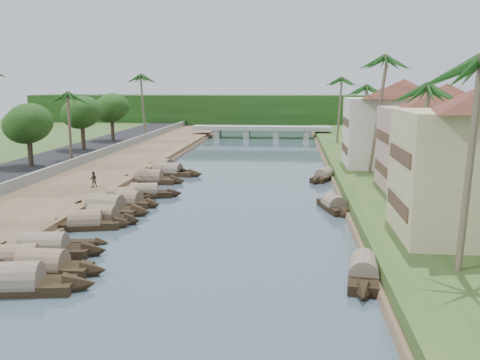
{
  "coord_description": "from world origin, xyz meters",
  "views": [
    {
      "loc": [
        6.1,
        -36.36,
        10.85
      ],
      "look_at": [
        1.38,
        12.44,
        2.0
      ],
      "focal_mm": 40.0,
      "sensor_mm": 36.0,
      "label": 1
    }
  ],
  "objects": [
    {
      "name": "ground",
      "position": [
        0.0,
        0.0,
        0.0
      ],
      "size": [
        220.0,
        220.0,
        0.0
      ],
      "primitive_type": "plane",
      "color": "#3C4F5B",
      "rests_on": "ground"
    },
    {
      "name": "left_bank",
      "position": [
        -16.0,
        20.0,
        0.4
      ],
      "size": [
        10.0,
        180.0,
        0.8
      ],
      "primitive_type": "cube",
      "color": "brown",
      "rests_on": "ground"
    },
    {
      "name": "right_bank",
      "position": [
        19.0,
        20.0,
        0.6
      ],
      "size": [
        16.0,
        180.0,
        1.2
      ],
      "primitive_type": "cube",
      "color": "#2C4B1E",
      "rests_on": "ground"
    },
    {
      "name": "road",
      "position": [
        -24.5,
        20.0,
        0.7
      ],
      "size": [
        8.0,
        180.0,
        1.4
      ],
      "primitive_type": "cube",
      "color": "black",
      "rests_on": "ground"
    },
    {
      "name": "retaining_wall",
      "position": [
        -20.2,
        20.0,
        1.35
      ],
      "size": [
        0.4,
        180.0,
        1.1
      ],
      "primitive_type": "cube",
      "color": "gray",
      "rests_on": "left_bank"
    },
    {
      "name": "treeline",
      "position": [
        0.0,
        100.0,
        4.0
      ],
      "size": [
        120.0,
        14.0,
        8.0
      ],
      "color": "#17350E",
      "rests_on": "ground"
    },
    {
      "name": "bridge",
      "position": [
        0.0,
        72.0,
        1.72
      ],
      "size": [
        28.0,
        4.0,
        2.4
      ],
      "color": "gray",
      "rests_on": "ground"
    },
    {
      "name": "building_mid",
      "position": [
        19.99,
        14.0,
        6.13
      ],
      "size": [
        14.11,
        14.11,
        9.7
      ],
      "color": "tan",
      "rests_on": "right_bank"
    },
    {
      "name": "building_far",
      "position": [
        18.99,
        28.0,
        6.38
      ],
      "size": [
        15.59,
        15.59,
        10.2
      ],
      "color": "beige",
      "rests_on": "right_bank"
    },
    {
      "name": "building_distant",
      "position": [
        19.99,
        48.0,
        5.88
      ],
      "size": [
        12.62,
        12.62,
        9.2
      ],
      "color": "#BFB880",
      "rests_on": "right_bank"
    },
    {
      "name": "sampan_0",
      "position": [
        -8.51,
        -10.89,
        0.42
      ],
      "size": [
        9.23,
        3.28,
        2.36
      ],
      "rotation": [
        0.0,
        0.0,
        0.17
      ],
      "color": "black",
      "rests_on": "ground"
    },
    {
      "name": "sampan_1",
      "position": [
        -10.05,
        -7.27,
        0.41
      ],
      "size": [
        6.81,
        2.97,
        2.01
      ],
      "rotation": [
        0.0,
        0.0,
        0.23
      ],
      "color": "black",
      "rests_on": "ground"
    },
    {
      "name": "sampan_2",
      "position": [
        -8.13,
        -8.06,
        0.41
      ],
      "size": [
        7.88,
        1.87,
        2.09
      ],
      "rotation": [
        0.0,
        0.0,
        -0.01
      ],
      "color": "black",
      "rests_on": "ground"
    },
    {
      "name": "sampan_3",
      "position": [
        -9.56,
        -4.91,
        0.42
      ],
      "size": [
        8.44,
        2.51,
        2.23
      ],
      "rotation": [
        0.0,
        0.0,
        0.1
      ],
      "color": "black",
      "rests_on": "ground"
    },
    {
      "name": "sampan_4",
      "position": [
        -9.36,
        1.63,
        0.41
      ],
      "size": [
        7.29,
        3.1,
        2.05
      ],
      "rotation": [
        0.0,
        0.0,
        0.22
      ],
      "color": "black",
      "rests_on": "ground"
    },
    {
      "name": "sampan_5",
      "position": [
        -8.65,
        3.35,
        0.41
      ],
      "size": [
        6.52,
        2.09,
        2.08
      ],
      "rotation": [
        0.0,
        0.0,
        -0.07
      ],
      "color": "black",
      "rests_on": "ground"
    },
    {
      "name": "sampan_6",
      "position": [
        -9.46,
        6.38,
        0.42
      ],
      "size": [
        8.49,
        3.12,
        2.45
      ],
      "rotation": [
        0.0,
        0.0,
        -0.15
      ],
      "color": "black",
      "rests_on": "ground"
    },
    {
      "name": "sampan_7",
      "position": [
        -9.62,
        10.91,
        0.41
      ],
      "size": [
        7.23,
        4.29,
        1.97
      ],
      "rotation": [
        0.0,
        0.0,
        0.42
      ],
      "color": "black",
      "rests_on": "ground"
    },
    {
      "name": "sampan_8",
      "position": [
        -8.39,
        9.39,
        0.41
      ],
      "size": [
        6.47,
        2.71,
        1.99
      ],
      "rotation": [
        0.0,
        0.0,
        -0.2
      ],
      "color": "black",
      "rests_on": "ground"
    },
    {
      "name": "sampan_9",
      "position": [
        -8.04,
        13.25,
        0.41
      ],
      "size": [
        7.7,
        2.81,
        1.95
      ],
      "rotation": [
        0.0,
        0.0,
        0.18
      ],
      "color": "black",
      "rests_on": "ground"
    },
    {
      "name": "sampan_10",
      "position": [
        -9.53,
        20.57,
        0.42
      ],
      "size": [
        8.36,
        2.12,
        2.29
      ],
      "rotation": [
        0.0,
        0.0,
        -0.02
      ],
      "color": "black",
      "rests_on": "ground"
    },
    {
      "name": "sampan_11",
      "position": [
        -9.09,
        25.95,
        0.41
      ],
      "size": [
        7.48,
        1.96,
        2.15
      ],
      "rotation": [
        0.0,
        0.0,
        -0.02
      ],
      "color": "black",
      "rests_on": "ground"
    },
    {
      "name": "sampan_12",
      "position": [
        -8.62,
        25.92,
        0.41
      ],
      "size": [
        9.35,
        3.6,
        2.19
      ],
      "rotation": [
        0.0,
        0.0,
        -0.22
      ],
      "color": "black",
      "rests_on": "ground"
    },
    {
      "name": "sampan_13",
      "position": [
        -10.27,
        29.63,
        0.41
      ],
      "size": [
        7.51,
        4.84,
        2.1
      ],
      "rotation": [
        0.0,
        0.0,
        -0.47
      ],
      "color": "black",
      "rests_on": "ground"
    },
    {
      "name": "sampan_14",
      "position": [
        10.28,
        -7.1,
        0.41
      ],
      "size": [
        2.48,
        8.03,
        1.95
      ],
      "rotation": [
        0.0,
        0.0,
        1.44
      ],
      "color": "black",
      "rests_on": "ground"
    },
    {
      "name": "sampan_15",
      "position": [
        9.87,
        9.58,
        0.41
      ],
      "size": [
        3.15,
        7.02,
        1.9
      ],
      "rotation": [
        0.0,
        0.0,
        1.83
      ],
      "color": "black",
      "rests_on": "ground"
    },
    {
      "name": "sampan_16",
      "position": [
        9.94,
        24.48,
        0.41
      ],
      "size": [
        4.28,
        7.49,
        1.89
      ],
      "rotation": [
        0.0,
        0.0,
        1.16
      ],
      "color": "black",
      "rests_on": "ground"
    },
    {
      "name": "canoe_1",
      "position": [
        -8.77,
        -2.38,
        0.1
      ],
      "size": [
        5.13,
        1.44,
        0.82
      ],
      "rotation": [
        0.0,
        0.0,
        0.12
      ],
      "color": "black",
      "rests_on": "ground"
    },
    {
      "name": "canoe_2",
      "position": [
        -10.03,
        15.57,
        0.1
      ],
      "size": [
        5.27,
        2.3,
        0.77
      ],
      "rotation": [
        0.0,
        0.0,
        -0.3
      ],
      "color": "black",
      "rests_on": "ground"
    },
    {
      "name": "palm_0",
      "position": [
        15.0,
        -8.64,
        11.71
      ],
      "size": [
        3.2,
        3.2,
        12.33
      ],
      "color": "brown",
      "rests_on": "ground"
    },
    {
      "name": "palm_1",
      "position": [
        16.0,
        7.5,
        10.43
      ],
      "size": [
        3.2,
        3.2,
        10.99
      ],
      "color": "brown",
      "rests_on": "ground"
    },
    {
      "name": "palm_2",
      "position": [
        15.0,
        22.95,
        13.31
      ],
      "size": [
        3.2,
        3.2,
        13.98
      ],
      "color": "brown",
      "rests_on": "ground"
    },
    {
      "name": "palm_3",
      "position": [
        16.0,
        38.95,
        10.27
      ],
      "size": [
        3.2,
        3.2,
        10.84
      ],
      "color": "brown",
      "rests_on": "ground"
    },
    {
      "name": "palm_6",
      "position": [
        -22.0,
        29.17,
        9.41
      ],
      "size": [
        3.2,
        3.2,
        9.74
      ],
      "color": "brown",
      "rests_on": "ground"
    },
    {
      "name": "palm_7",
      "position": [
        14.0,
        56.33,
        11.47
      ],
      "size": [
        3.2,
        3.2,
        12.08
      ],
      "color": "brown",
      "rests_on": "ground"
    },
    {
      "name": "palm_8",
      "position": [
        -20.5,
        58.67,
        12.02
      ],
      "size": [
        3.2,
        3.2,
        12.45
      ],
      "color": "brown",
      "rests_on": "ground"
    },
    {
      "name": "tree_3",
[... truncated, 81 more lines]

